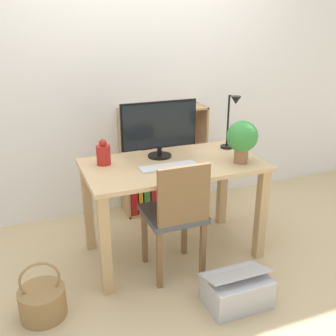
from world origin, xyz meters
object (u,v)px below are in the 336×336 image
keyboard (168,167)px  storage_box (237,290)px  vase (103,154)px  chair (176,213)px  bookshelf (151,168)px  desk_lamp (232,117)px  potted_plant (242,138)px  basket (43,301)px  monitor (159,127)px

keyboard → storage_box: bearing=-70.6°
vase → chair: size_ratio=0.22×
vase → bookshelf: size_ratio=0.19×
chair → storage_box: 0.63m
desk_lamp → potted_plant: 0.30m
vase → basket: 1.05m
chair → potted_plant: bearing=20.0°
vase → potted_plant: bearing=-19.1°
monitor → potted_plant: bearing=-33.6°
monitor → keyboard: (-0.02, -0.25, -0.23)m
monitor → chair: size_ratio=0.67×
chair → basket: 1.02m
keyboard → potted_plant: bearing=-9.4°
bookshelf → storage_box: bearing=-87.5°
potted_plant → basket: (-1.49, -0.20, -0.84)m
monitor → potted_plant: monitor is taller
monitor → basket: size_ratio=1.53×
desk_lamp → potted_plant: bearing=-104.6°
storage_box → desk_lamp: bearing=65.3°
keyboard → chair: 0.34m
basket → desk_lamp: bearing=17.3°
storage_box → monitor: bearing=102.7°
keyboard → storage_box: keyboard is taller
keyboard → storage_box: (0.23, -0.64, -0.66)m
keyboard → bookshelf: bookshelf is taller
potted_plant → bookshelf: bearing=111.6°
vase → bookshelf: 0.94m
vase → storage_box: (0.63, -0.88, -0.73)m
potted_plant → storage_box: potted_plant is taller
desk_lamp → storage_box: desk_lamp is taller
monitor → vase: 0.46m
bookshelf → chair: bearing=-99.5°
keyboard → storage_box: 0.94m
bookshelf → storage_box: 1.53m
desk_lamp → basket: (-1.56, -0.49, -0.92)m
monitor → keyboard: monitor is taller
chair → bookshelf: (0.18, 1.05, -0.07)m
keyboard → desk_lamp: size_ratio=0.94×
desk_lamp → potted_plant: (-0.07, -0.28, -0.08)m
chair → storage_box: bearing=-52.1°
vase → basket: vase is taller
potted_plant → bookshelf: 1.14m
vase → chair: vase is taller
bookshelf → basket: (-1.11, -1.15, -0.32)m
keyboard → desk_lamp: (0.61, 0.20, 0.26)m
monitor → keyboard: size_ratio=1.43×
bookshelf → basket: bearing=-134.0°
basket → potted_plant: bearing=7.7°
monitor → desk_lamp: (0.58, -0.05, 0.03)m
storage_box → basket: bearing=163.6°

